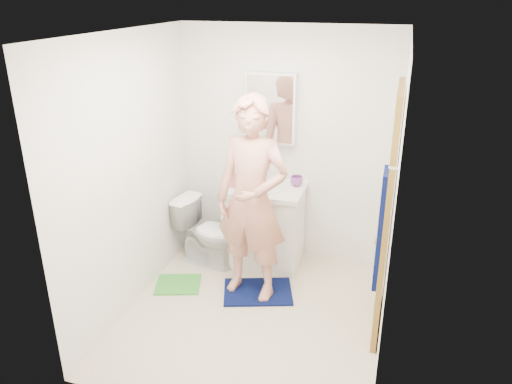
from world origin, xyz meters
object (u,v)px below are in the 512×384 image
at_px(medicine_cabinet, 271,108).
at_px(soap_dispenser, 234,178).
at_px(man, 252,200).
at_px(toothbrush_cup, 297,181).
at_px(towel, 380,229).
at_px(toilet, 209,232).
at_px(vanity_cabinet, 264,227).

relative_size(medicine_cabinet, soap_dispenser, 3.77).
distance_m(soap_dispenser, man, 0.65).
bearing_deg(toothbrush_cup, towel, -61.27).
height_order(toilet, toothbrush_cup, toothbrush_cup).
relative_size(soap_dispenser, toothbrush_cup, 1.48).
height_order(vanity_cabinet, toothbrush_cup, toothbrush_cup).
bearing_deg(medicine_cabinet, man, -86.57).
xyz_separation_m(vanity_cabinet, toilet, (-0.55, -0.18, -0.05)).
bearing_deg(towel, vanity_cabinet, 128.47).
bearing_deg(vanity_cabinet, towel, -51.53).
bearing_deg(vanity_cabinet, toothbrush_cup, 21.85).
bearing_deg(man, soap_dispenser, 132.29).
bearing_deg(toothbrush_cup, vanity_cabinet, -158.15).
relative_size(soap_dispenser, man, 0.10).
relative_size(vanity_cabinet, towel, 1.00).
height_order(medicine_cabinet, soap_dispenser, medicine_cabinet).
distance_m(medicine_cabinet, toilet, 1.42).
height_order(vanity_cabinet, towel, towel).
distance_m(vanity_cabinet, towel, 2.08).
bearing_deg(man, medicine_cabinet, 102.88).
distance_m(vanity_cabinet, soap_dispenser, 0.62).
height_order(towel, man, man).
bearing_deg(toilet, vanity_cabinet, -60.08).
bearing_deg(vanity_cabinet, toilet, -162.08).
bearing_deg(toothbrush_cup, medicine_cabinet, 160.76).
xyz_separation_m(soap_dispenser, man, (0.35, -0.54, 0.02)).
distance_m(soap_dispenser, toothbrush_cup, 0.63).
height_order(toothbrush_cup, man, man).
relative_size(medicine_cabinet, toilet, 1.00).
height_order(vanity_cabinet, medicine_cabinet, medicine_cabinet).
bearing_deg(toilet, soap_dispenser, -55.32).
relative_size(towel, toilet, 1.14).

